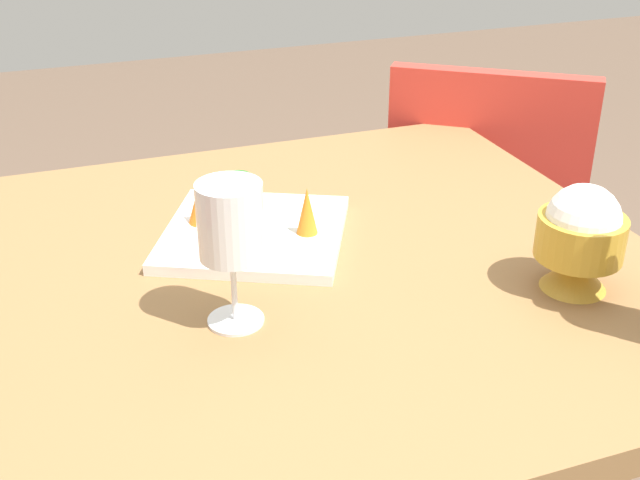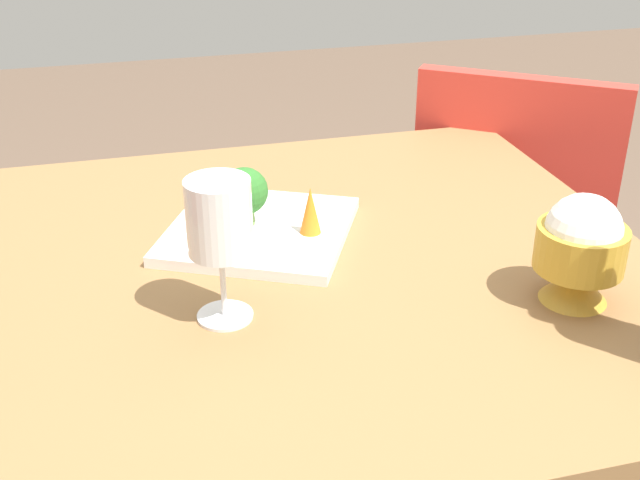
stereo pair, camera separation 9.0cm
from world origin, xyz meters
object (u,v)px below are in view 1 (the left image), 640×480
Objects in this scene: carrot_garnish_right at (201,202)px; broccoli_floret at (239,195)px; wine_glass at (231,225)px; carrot_garnish_left at (306,211)px; chair_by_wall at (484,208)px; rice_bowl at (581,236)px; serving_plate at (254,233)px.

broccoli_floret is at bearing 143.91° from carrot_garnish_right.
wine_glass is 2.61× the size of carrot_garnish_left.
chair_by_wall is 9.91× the size of broccoli_floret.
wine_glass is at bearing 48.24° from carrot_garnish_left.
rice_bowl is 0.45m from serving_plate.
wine_glass reaches higher than serving_plate.
carrot_garnish_left is at bearing 148.39° from serving_plate.
carrot_garnish_left is at bearing -131.76° from wine_glass.
broccoli_floret is (-0.06, -0.21, -0.06)m from wine_glass.
chair_by_wall is 2.53× the size of serving_plate.
broccoli_floret is at bearing -31.39° from carrot_garnish_left.
carrot_garnish_left is at bearing -39.84° from rice_bowl.
wine_glass is 2.09× the size of broccoli_floret.
carrot_garnish_right is at bearing -93.77° from wine_glass.
wine_glass reaches higher than carrot_garnish_right.
wine_glass is at bearing 68.24° from serving_plate.
carrot_garnish_left is (0.28, -0.23, -0.02)m from rice_bowl.
broccoli_floret is (0.02, -0.01, 0.06)m from serving_plate.
wine_glass is 2.80× the size of carrot_garnish_right.
carrot_garnish_right is at bearing -33.18° from carrot_garnish_left.
carrot_garnish_left is at bearing 148.61° from broccoli_floret.
rice_bowl is 2.07× the size of carrot_garnish_left.
serving_plate is (-0.08, -0.20, -0.12)m from wine_glass.
rice_bowl is 1.65× the size of broccoli_floret.
rice_bowl is 0.52m from carrot_garnish_right.
wine_glass is at bearing 73.29° from broccoli_floret.
carrot_garnish_left is (0.55, 0.41, 0.26)m from chair_by_wall.
serving_plate is at bearing -111.76° from wine_glass.
chair_by_wall is at bearing -149.01° from serving_plate.
carrot_garnish_right is at bearing -118.66° from chair_by_wall.
chair_by_wall is at bearing -140.51° from wine_glass.
broccoli_floret is 0.06m from carrot_garnish_right.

